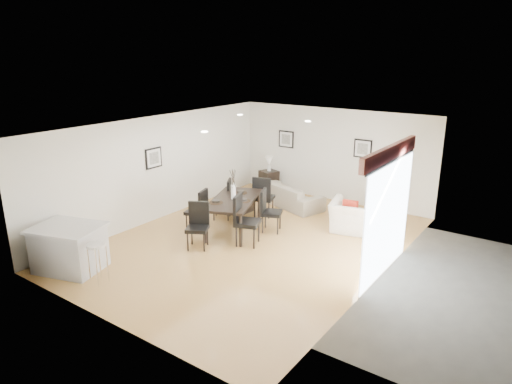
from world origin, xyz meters
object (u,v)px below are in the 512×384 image
Objects in this scene: sofa at (289,194)px; coffee_table at (235,204)px; dining_table at (234,202)px; dining_chair_foot at (263,195)px; armchair at (356,217)px; dining_chair_head at (198,222)px; bar_stool at (96,249)px; dining_chair_wnear at (199,208)px; side_table at (269,181)px; dining_chair_efar at (268,208)px; dining_chair_enear at (243,217)px; dining_chair_wfar at (225,197)px; kitchen_island at (69,248)px.

sofa is 2.40× the size of coffee_table.
dining_chair_foot reaches higher than dining_table.
dining_chair_foot is at bearing -2.70° from armchair.
sofa is at bearing 59.01° from dining_chair_head.
dining_chair_head is 1.32× the size of bar_stool.
side_table is (-0.48, 3.78, -0.25)m from dining_chair_wnear.
dining_chair_foot is at bearing 18.08° from dining_chair_efar.
dining_chair_head reaches higher than armchair.
dining_chair_foot reaches higher than side_table.
dining_table is 2.08× the size of dining_chair_efar.
dining_chair_head reaches higher than bar_stool.
coffee_table is (-0.20, 1.66, -0.40)m from dining_chair_wnear.
dining_chair_efar reaches higher than dining_table.
dining_chair_enear is (0.69, -0.53, -0.08)m from dining_table.
dining_chair_wnear is at bearing 101.45° from dining_chair_head.
dining_table is (-0.08, -2.47, 0.42)m from sofa.
dining_chair_efar is at bearing 11.06° from dining_table.
dining_chair_foot is at bearing 139.20° from dining_chair_wnear.
dining_chair_wnear is 1.39m from dining_chair_enear.
armchair is 6.02m from bar_stool.
sofa is 1.00× the size of dining_table.
coffee_table is (-0.93, -0.02, -0.44)m from dining_chair_foot.
dining_chair_enear is at bearing 14.71° from dining_chair_head.
sofa is 2.07× the size of dining_chair_efar.
bar_stool is (-0.48, -3.57, -0.06)m from dining_table.
dining_chair_efar reaches higher than sofa.
coffee_table is (-0.90, 1.20, -0.55)m from dining_table.
dining_chair_wfar reaches higher than dining_chair_wnear.
dining_chair_wnear is 3.12m from bar_stool.
dining_chair_efar is at bearing 105.88° from dining_chair_wnear.
kitchen_island is (-1.35, -2.34, -0.11)m from dining_chair_head.
sofa is at bearing -109.79° from dining_chair_foot.
dining_chair_foot reaches higher than dining_chair_wfar.
armchair is 1.12× the size of dining_chair_efar.
dining_chair_wfar is 0.80m from coffee_table.
dining_chair_head reaches higher than side_table.
dining_chair_head is at bearing 113.65° from dining_chair_enear.
dining_chair_efar is 1.81m from coffee_table.
dining_chair_foot is at bearing 2.72° from coffee_table.
dining_chair_wfar is 0.68× the size of kitchen_island.
dining_table is at bearing 82.42° from bar_stool.
dining_table is 2.79× the size of bar_stool.
kitchen_island reaches higher than side_table.
dining_chair_wfar is at bearing 163.06° from dining_chair_wnear.
dining_table is 1.60m from coffee_table.
dining_chair_wfar is at bearing 63.24° from dining_chair_efar.
dining_chair_wfar reaches higher than dining_chair_efar.
dining_chair_enear is 1.81× the size of side_table.
bar_stool is (0.70, -6.89, 0.35)m from side_table.
armchair reaches higher than side_table.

